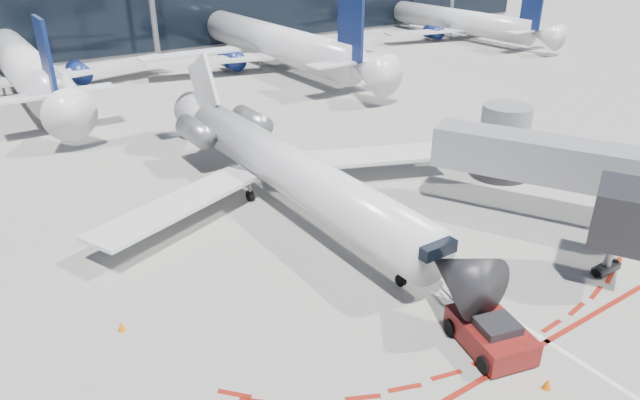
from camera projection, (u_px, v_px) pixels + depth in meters
ground at (370, 229)px, 31.70m from camera, size 260.00×260.00×0.00m
apron_centerline at (349, 215)px, 33.19m from camera, size 0.25×40.00×0.01m
apron_stop_bar at (547, 341)px, 23.10m from camera, size 14.00×0.25×0.01m
jet_bridge at (537, 159)px, 33.07m from camera, size 10.03×15.20×4.90m
regional_jet at (283, 165)px, 33.66m from camera, size 23.91×29.48×7.38m
pushback_tug at (491, 334)px, 22.55m from camera, size 3.05×5.63×1.43m
safety_cone_left at (121, 326)px, 23.64m from camera, size 0.31×0.31×0.43m
safety_cone_right at (547, 384)px, 20.65m from camera, size 0.33×0.33×0.46m
bg_airliner_1 at (16, 35)px, 55.22m from camera, size 35.15×37.21×11.37m
bg_airliner_2 at (272, 16)px, 65.98m from camera, size 35.78×37.89×11.58m
bg_airliner_3 at (459, 4)px, 84.18m from camera, size 29.95×31.72×9.69m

